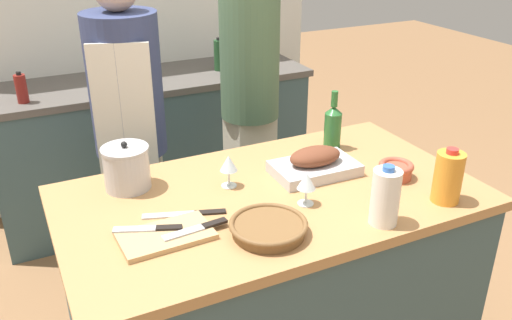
{
  "coord_description": "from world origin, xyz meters",
  "views": [
    {
      "loc": [
        -0.82,
        -1.56,
        1.86
      ],
      "look_at": [
        0.0,
        0.13,
        0.97
      ],
      "focal_mm": 38.0,
      "sensor_mm": 36.0,
      "label": 1
    }
  ],
  "objects_px": {
    "mixing_bowl": "(396,169)",
    "person_cook_guest": "(250,92)",
    "roasting_pan": "(315,164)",
    "stock_pot": "(127,168)",
    "cutting_board": "(166,236)",
    "condiment_bottle_extra": "(21,89)",
    "wine_glass_left": "(229,164)",
    "condiment_bottle_tall": "(219,55)",
    "milk_jug": "(385,197)",
    "juice_jug": "(448,177)",
    "knife_bread": "(150,228)",
    "condiment_bottle_short": "(134,65)",
    "knife_chef": "(187,214)",
    "wine_bottle_green": "(333,126)",
    "knife_paring": "(198,228)",
    "wine_glass_right": "(307,182)",
    "person_cook_aproned": "(130,128)",
    "wicker_basket": "(268,227)"
  },
  "relations": [
    {
      "from": "mixing_bowl",
      "to": "person_cook_guest",
      "type": "xyz_separation_m",
      "value": [
        -0.14,
        1.02,
        0.04
      ]
    },
    {
      "from": "roasting_pan",
      "to": "stock_pot",
      "type": "relative_size",
      "value": 1.78
    },
    {
      "from": "cutting_board",
      "to": "condiment_bottle_extra",
      "type": "height_order",
      "value": "condiment_bottle_extra"
    },
    {
      "from": "wine_glass_left",
      "to": "condiment_bottle_tall",
      "type": "xyz_separation_m",
      "value": [
        0.57,
        1.47,
        0.01
      ]
    },
    {
      "from": "stock_pot",
      "to": "milk_jug",
      "type": "xyz_separation_m",
      "value": [
        0.7,
        -0.62,
        0.02
      ]
    },
    {
      "from": "juice_jug",
      "to": "person_cook_guest",
      "type": "xyz_separation_m",
      "value": [
        -0.18,
        1.25,
        -0.02
      ]
    },
    {
      "from": "knife_bread",
      "to": "condiment_bottle_short",
      "type": "xyz_separation_m",
      "value": [
        0.38,
        1.67,
        0.08
      ]
    },
    {
      "from": "juice_jug",
      "to": "knife_chef",
      "type": "relative_size",
      "value": 0.73
    },
    {
      "from": "condiment_bottle_short",
      "to": "condiment_bottle_extra",
      "type": "xyz_separation_m",
      "value": [
        -0.64,
        -0.13,
        -0.02
      ]
    },
    {
      "from": "wine_glass_left",
      "to": "wine_bottle_green",
      "type": "bearing_deg",
      "value": 13.44
    },
    {
      "from": "condiment_bottle_tall",
      "to": "wine_glass_left",
      "type": "bearing_deg",
      "value": -111.16
    },
    {
      "from": "roasting_pan",
      "to": "cutting_board",
      "type": "xyz_separation_m",
      "value": [
        -0.67,
        -0.19,
        -0.03
      ]
    },
    {
      "from": "stock_pot",
      "to": "condiment_bottle_extra",
      "type": "bearing_deg",
      "value": 102.83
    },
    {
      "from": "juice_jug",
      "to": "knife_paring",
      "type": "xyz_separation_m",
      "value": [
        -0.88,
        0.18,
        -0.07
      ]
    },
    {
      "from": "roasting_pan",
      "to": "knife_chef",
      "type": "xyz_separation_m",
      "value": [
        -0.56,
        -0.08,
        -0.04
      ]
    },
    {
      "from": "wine_glass_left",
      "to": "knife_chef",
      "type": "distance_m",
      "value": 0.26
    },
    {
      "from": "cutting_board",
      "to": "condiment_bottle_extra",
      "type": "bearing_deg",
      "value": 100.51
    },
    {
      "from": "wine_glass_left",
      "to": "person_cook_guest",
      "type": "distance_m",
      "value": 0.93
    },
    {
      "from": "wine_glass_left",
      "to": "condiment_bottle_extra",
      "type": "distance_m",
      "value": 1.48
    },
    {
      "from": "cutting_board",
      "to": "condiment_bottle_short",
      "type": "height_order",
      "value": "condiment_bottle_short"
    },
    {
      "from": "milk_jug",
      "to": "wine_glass_right",
      "type": "height_order",
      "value": "milk_jug"
    },
    {
      "from": "wine_glass_left",
      "to": "person_cook_aproned",
      "type": "relative_size",
      "value": 0.08
    },
    {
      "from": "wine_bottle_green",
      "to": "person_cook_guest",
      "type": "xyz_separation_m",
      "value": [
        -0.08,
        0.68,
        -0.03
      ]
    },
    {
      "from": "juice_jug",
      "to": "condiment_bottle_tall",
      "type": "distance_m",
      "value": 1.91
    },
    {
      "from": "wicker_basket",
      "to": "knife_paring",
      "type": "bearing_deg",
      "value": 153.99
    },
    {
      "from": "milk_jug",
      "to": "wine_glass_right",
      "type": "bearing_deg",
      "value": 127.14
    },
    {
      "from": "condiment_bottle_short",
      "to": "knife_bread",
      "type": "bearing_deg",
      "value": -102.96
    },
    {
      "from": "condiment_bottle_tall",
      "to": "person_cook_aproned",
      "type": "height_order",
      "value": "person_cook_aproned"
    },
    {
      "from": "milk_jug",
      "to": "person_cook_guest",
      "type": "xyz_separation_m",
      "value": [
        0.11,
        1.27,
        -0.03
      ]
    },
    {
      "from": "roasting_pan",
      "to": "person_cook_guest",
      "type": "bearing_deg",
      "value": 81.81
    },
    {
      "from": "milk_jug",
      "to": "knife_chef",
      "type": "distance_m",
      "value": 0.67
    },
    {
      "from": "juice_jug",
      "to": "person_cook_aproned",
      "type": "height_order",
      "value": "person_cook_aproned"
    },
    {
      "from": "wine_glass_left",
      "to": "condiment_bottle_short",
      "type": "xyz_separation_m",
      "value": [
        0.02,
        1.48,
        0.01
      ]
    },
    {
      "from": "mixing_bowl",
      "to": "wine_glass_left",
      "type": "distance_m",
      "value": 0.65
    },
    {
      "from": "person_cook_guest",
      "to": "knife_bread",
      "type": "bearing_deg",
      "value": -138.79
    },
    {
      "from": "juice_jug",
      "to": "condiment_bottle_extra",
      "type": "distance_m",
      "value": 2.19
    },
    {
      "from": "roasting_pan",
      "to": "condiment_bottle_short",
      "type": "height_order",
      "value": "condiment_bottle_short"
    },
    {
      "from": "roasting_pan",
      "to": "knife_bread",
      "type": "height_order",
      "value": "roasting_pan"
    },
    {
      "from": "wine_glass_right",
      "to": "condiment_bottle_tall",
      "type": "bearing_deg",
      "value": 77.59
    },
    {
      "from": "stock_pot",
      "to": "knife_paring",
      "type": "xyz_separation_m",
      "value": [
        0.12,
        -0.41,
        -0.06
      ]
    },
    {
      "from": "roasting_pan",
      "to": "juice_jug",
      "type": "relative_size",
      "value": 1.64
    },
    {
      "from": "roasting_pan",
      "to": "person_cook_guest",
      "type": "relative_size",
      "value": 0.2
    },
    {
      "from": "milk_jug",
      "to": "knife_chef",
      "type": "relative_size",
      "value": 0.75
    },
    {
      "from": "cutting_board",
      "to": "condiment_bottle_short",
      "type": "relative_size",
      "value": 1.48
    },
    {
      "from": "condiment_bottle_extra",
      "to": "milk_jug",
      "type": "bearing_deg",
      "value": -61.69
    },
    {
      "from": "wine_glass_left",
      "to": "knife_bread",
      "type": "distance_m",
      "value": 0.41
    },
    {
      "from": "juice_jug",
      "to": "condiment_bottle_tall",
      "type": "relative_size",
      "value": 0.98
    },
    {
      "from": "roasting_pan",
      "to": "mixing_bowl",
      "type": "height_order",
      "value": "roasting_pan"
    },
    {
      "from": "wicker_basket",
      "to": "condiment_bottle_tall",
      "type": "distance_m",
      "value": 1.92
    },
    {
      "from": "wicker_basket",
      "to": "wine_glass_right",
      "type": "height_order",
      "value": "wine_glass_right"
    }
  ]
}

